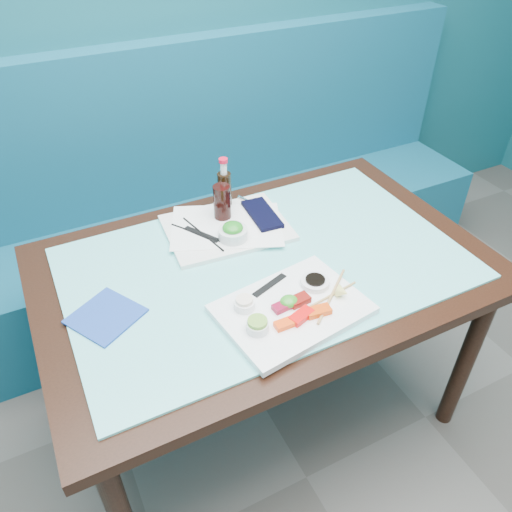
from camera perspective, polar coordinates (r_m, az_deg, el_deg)
name	(u,v)px	position (r m, az deg, el deg)	size (l,w,h in m)	color
booth_bench	(184,225)	(2.42, -8.23, 3.54)	(3.00, 0.56, 1.17)	#104E66
dining_table	(265,284)	(1.62, 1.07, -3.17)	(1.40, 0.90, 0.75)	black
glass_top	(266,263)	(1.57, 1.10, -0.79)	(1.22, 0.76, 0.01)	#68D1CF
sashimi_plate	(292,309)	(1.40, 4.12, -6.08)	(0.40, 0.28, 0.02)	white
salmon_left	(286,323)	(1.33, 3.46, -7.70)	(0.06, 0.03, 0.02)	#FF410A
salmon_mid	(301,316)	(1.35, 5.22, -6.84)	(0.07, 0.03, 0.02)	red
salmon_right	(318,311)	(1.37, 7.13, -6.28)	(0.07, 0.03, 0.02)	#E74309
tuna_left	(282,307)	(1.38, 2.97, -5.81)	(0.05, 0.03, 0.02)	maroon
tuna_right	(299,300)	(1.40, 4.95, -5.05)	(0.06, 0.04, 0.02)	maroon
seaweed_garnish	(289,301)	(1.38, 3.78, -5.18)	(0.05, 0.05, 0.03)	#2E9221
ramekin_wasabi	(257,326)	(1.32, 0.17, -8.06)	(0.06, 0.06, 0.03)	white
wasabi_fill	(257,322)	(1.30, 0.17, -7.51)	(0.05, 0.05, 0.01)	#6EA836
ramekin_ginger	(244,305)	(1.38, -1.34, -5.57)	(0.06, 0.06, 0.02)	white
ginger_fill	(244,300)	(1.36, -1.35, -5.05)	(0.05, 0.05, 0.01)	#F7E2CB
soy_dish	(315,282)	(1.46, 6.76, -3.00)	(0.08, 0.08, 0.02)	white
soy_fill	(315,279)	(1.45, 6.79, -2.68)	(0.06, 0.06, 0.01)	black
lemon_wedge	(343,292)	(1.42, 9.86, -4.09)	(0.04, 0.04, 0.03)	#FFF178
chopstick_sleeve	(270,285)	(1.45, 1.56, -3.34)	(0.13, 0.02, 0.00)	black
wooden_chopstick_a	(329,297)	(1.42, 8.30, -4.63)	(0.01, 0.01, 0.21)	#A3834D
wooden_chopstick_b	(332,295)	(1.43, 8.63, -4.48)	(0.01, 0.01, 0.24)	tan
serving_tray	(227,228)	(1.70, -3.37, 3.24)	(0.40, 0.30, 0.02)	white
paper_placemat	(227,226)	(1.70, -3.38, 3.48)	(0.37, 0.26, 0.00)	white
seaweed_bowl	(233,234)	(1.63, -2.65, 2.56)	(0.10, 0.10, 0.04)	silver
seaweed_salad	(233,228)	(1.61, -2.68, 3.25)	(0.07, 0.07, 0.03)	#20821E
cola_glass	(222,202)	(1.71, -3.90, 6.17)	(0.06, 0.06, 0.12)	black
navy_pouch	(262,214)	(1.74, 0.69, 4.80)	(0.08, 0.19, 0.01)	black
fork	(247,201)	(1.82, -1.00, 6.34)	(0.01, 0.01, 0.09)	silver
black_chopstick_a	(200,234)	(1.66, -6.37, 2.47)	(0.01, 0.01, 0.24)	black
black_chopstick_b	(203,234)	(1.66, -6.11, 2.54)	(0.01, 0.01, 0.24)	black
tray_sleeve	(202,234)	(1.66, -6.23, 2.47)	(0.02, 0.14, 0.00)	black
cola_bottle_body	(225,191)	(1.78, -3.60, 7.41)	(0.05, 0.05, 0.14)	black
cola_bottle_neck	(224,168)	(1.74, -3.73, 10.00)	(0.02, 0.02, 0.04)	white
cola_bottle_cap	(223,160)	(1.72, -3.76, 10.84)	(0.03, 0.03, 0.01)	red
blue_napkin	(106,316)	(1.45, -16.79, -6.58)	(0.17, 0.17, 0.01)	#1B3D95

